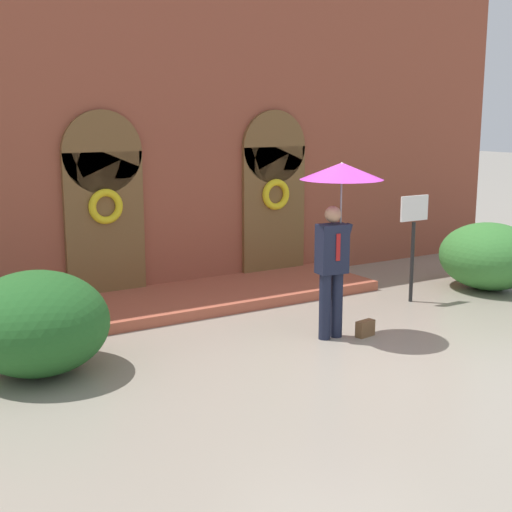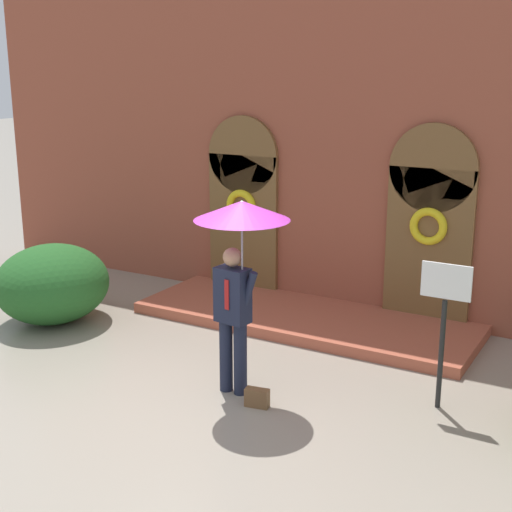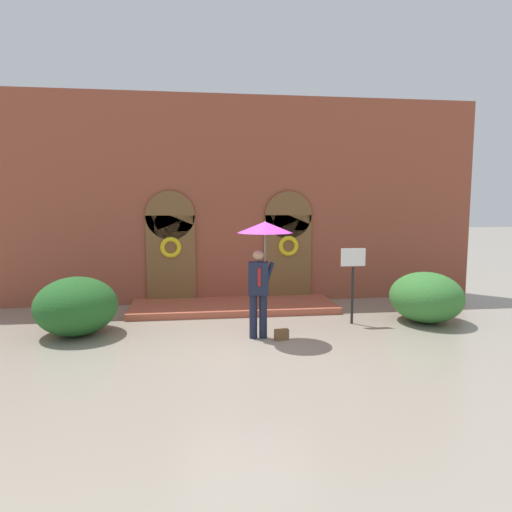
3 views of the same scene
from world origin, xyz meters
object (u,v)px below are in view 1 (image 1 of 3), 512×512
at_px(sign_post, 413,231).
at_px(shrub_left, 37,323).
at_px(shrub_right, 489,256).
at_px(handbag, 365,328).
at_px(person_with_umbrella, 339,197).

relative_size(sign_post, shrub_left, 0.97).
height_order(shrub_left, shrub_right, shrub_left).
bearing_deg(shrub_left, shrub_right, 0.06).
xyz_separation_m(sign_post, shrub_right, (1.74, -0.06, -0.59)).
bearing_deg(shrub_left, handbag, -13.01).
relative_size(sign_post, shrub_right, 0.98).
relative_size(handbag, shrub_left, 0.16).
distance_m(person_with_umbrella, shrub_left, 4.10).
height_order(sign_post, shrub_left, sign_post).
relative_size(person_with_umbrella, sign_post, 1.37).
relative_size(shrub_left, shrub_right, 1.01).
xyz_separation_m(handbag, shrub_left, (-4.16, 0.96, 0.49)).
xyz_separation_m(handbag, shrub_right, (3.57, 0.97, 0.47)).
relative_size(person_with_umbrella, shrub_right, 1.35).
distance_m(shrub_left, shrub_right, 7.72).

